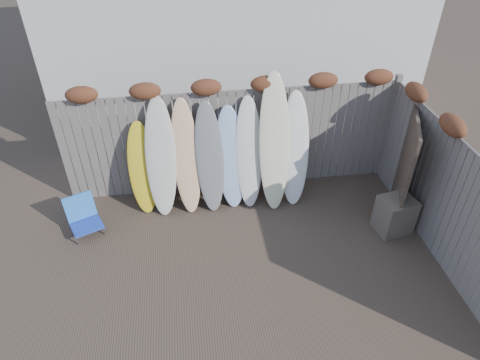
{
  "coord_description": "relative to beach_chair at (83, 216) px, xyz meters",
  "views": [
    {
      "loc": [
        -0.77,
        -4.24,
        5.08
      ],
      "look_at": [
        0.0,
        1.2,
        1.0
      ],
      "focal_mm": 32.0,
      "sensor_mm": 36.0,
      "label": 1
    }
  ],
  "objects": [
    {
      "name": "back_fence",
      "position": [
        2.69,
        0.9,
        0.88
      ],
      "size": [
        6.05,
        0.28,
        2.24
      ],
      "color": "slate",
      "rests_on": "ground"
    },
    {
      "name": "lattice_panel",
      "position": [
        5.4,
        -0.34,
        0.64
      ],
      "size": [
        0.55,
        1.18,
        1.89
      ],
      "primitive_type": "cube",
      "rotation": [
        0.0,
        0.0,
        -0.41
      ],
      "color": "brown",
      "rests_on": "ground"
    },
    {
      "name": "ground",
      "position": [
        2.63,
        -1.49,
        -0.3
      ],
      "size": [
        80.0,
        80.0,
        0.0
      ],
      "primitive_type": "plane",
      "color": "#493A2D"
    },
    {
      "name": "surfboard_1",
      "position": [
        1.37,
        0.49,
        0.72
      ],
      "size": [
        0.59,
        0.77,
        2.05
      ],
      "primitive_type": "ellipsoid",
      "rotation": [
        -0.31,
        0.0,
        -0.1
      ],
      "color": "beige",
      "rests_on": "ground"
    },
    {
      "name": "surfboard_0",
      "position": [
        1.03,
        0.54,
        0.51
      ],
      "size": [
        0.49,
        0.59,
        1.62
      ],
      "primitive_type": "ellipsoid",
      "rotation": [
        -0.31,
        0.0,
        0.02
      ],
      "color": "yellow",
      "rests_on": "ground"
    },
    {
      "name": "surfboard_3",
      "position": [
        2.2,
        0.47,
        0.66
      ],
      "size": [
        0.53,
        0.71,
        1.93
      ],
      "primitive_type": "ellipsoid",
      "rotation": [
        -0.31,
        0.0,
        0.06
      ],
      "color": "slate",
      "rests_on": "ground"
    },
    {
      "name": "surfboard_5",
      "position": [
        2.9,
        0.5,
        0.67
      ],
      "size": [
        0.51,
        0.71,
        1.95
      ],
      "primitive_type": "ellipsoid",
      "rotation": [
        -0.31,
        0.0,
        -0.05
      ],
      "color": "silver",
      "rests_on": "ground"
    },
    {
      "name": "beach_chair",
      "position": [
        0.0,
        0.0,
        0.0
      ],
      "size": [
        0.66,
        0.67,
        0.65
      ],
      "color": "#2444B8",
      "rests_on": "ground"
    },
    {
      "name": "surfboard_6",
      "position": [
        3.33,
        0.44,
        0.88
      ],
      "size": [
        0.58,
        0.86,
        2.36
      ],
      "primitive_type": "ellipsoid",
      "rotation": [
        -0.31,
        0.0,
        -0.06
      ],
      "color": "#F2EDBF",
      "rests_on": "ground"
    },
    {
      "name": "right_fence",
      "position": [
        5.62,
        -1.24,
        0.84
      ],
      "size": [
        0.28,
        4.4,
        2.24
      ],
      "color": "slate",
      "rests_on": "ground"
    },
    {
      "name": "wooden_crate",
      "position": [
        5.2,
        -0.73,
        0.02
      ],
      "size": [
        0.63,
        0.56,
        0.65
      ],
      "primitive_type": "cube",
      "rotation": [
        0.0,
        0.0,
        0.19
      ],
      "color": "#756057",
      "rests_on": "ground"
    },
    {
      "name": "surfboard_7",
      "position": [
        3.71,
        0.46,
        0.7
      ],
      "size": [
        0.57,
        0.76,
        2.01
      ],
      "primitive_type": "ellipsoid",
      "rotation": [
        -0.31,
        0.0,
        -0.1
      ],
      "color": "white",
      "rests_on": "ground"
    },
    {
      "name": "surfboard_4",
      "position": [
        2.58,
        0.51,
        0.6
      ],
      "size": [
        0.56,
        0.68,
        1.81
      ],
      "primitive_type": "ellipsoid",
      "rotation": [
        -0.31,
        0.0,
        0.07
      ],
      "color": "#93AFD9",
      "rests_on": "ground"
    },
    {
      "name": "surfboard_2",
      "position": [
        1.8,
        0.49,
        0.69
      ],
      "size": [
        0.51,
        0.73,
        1.99
      ],
      "primitive_type": "ellipsoid",
      "rotation": [
        -0.31,
        0.0,
        0.06
      ],
      "color": "#FFCC72",
      "rests_on": "ground"
    }
  ]
}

